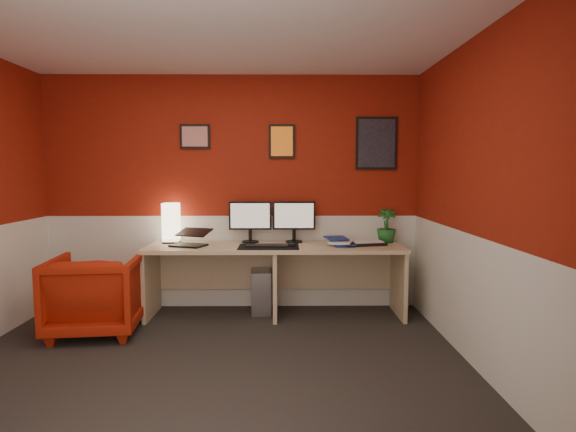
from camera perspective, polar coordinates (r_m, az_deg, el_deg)
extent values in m
cube|color=black|center=(3.68, -9.68, -18.38)|extent=(4.00, 3.50, 0.01)
cube|color=white|center=(3.52, -10.38, 22.18)|extent=(4.00, 3.50, 0.01)
cube|color=maroon|center=(5.11, -6.82, 2.81)|extent=(4.00, 0.01, 2.50)
cube|color=maroon|center=(1.68, -19.75, -2.82)|extent=(4.00, 0.01, 2.50)
cube|color=maroon|center=(3.63, 22.90, 1.35)|extent=(0.01, 3.50, 2.50)
cube|color=silver|center=(5.19, -6.73, -5.49)|extent=(4.00, 0.01, 1.00)
cube|color=silver|center=(3.75, 22.39, -10.14)|extent=(0.01, 3.50, 1.00)
cube|color=tan|center=(4.86, -1.55, -7.84)|extent=(2.60, 0.65, 0.73)
cube|color=#FFE5B2|center=(5.08, -13.99, -0.95)|extent=(0.16, 0.16, 0.40)
cube|color=black|center=(4.83, -12.01, -2.31)|extent=(0.39, 0.33, 0.22)
cube|color=black|center=(4.97, -4.62, 0.10)|extent=(0.45, 0.06, 0.58)
cube|color=black|center=(4.96, 0.74, 0.11)|extent=(0.45, 0.06, 0.58)
cube|color=black|center=(4.69, -2.36, -3.75)|extent=(0.60, 0.38, 0.01)
cube|color=black|center=(4.68, -2.55, -3.61)|extent=(0.43, 0.16, 0.02)
cube|color=black|center=(4.69, 0.43, -3.53)|extent=(0.07, 0.11, 0.03)
imported|color=navy|center=(4.80, 5.44, -3.43)|extent=(0.24, 0.31, 0.03)
imported|color=silver|center=(4.82, 5.17, -3.07)|extent=(0.30, 0.36, 0.02)
imported|color=navy|center=(4.83, 4.68, -2.77)|extent=(0.24, 0.30, 0.03)
cube|color=black|center=(4.90, 9.54, -3.28)|extent=(0.40, 0.32, 0.03)
imported|color=#19591E|center=(5.06, 11.86, -1.16)|extent=(0.24, 0.24, 0.36)
cube|color=#99999E|center=(5.06, -3.34, -8.94)|extent=(0.24, 0.47, 0.45)
imported|color=#A41F0C|center=(4.70, -22.25, -8.77)|extent=(0.85, 0.87, 0.72)
cube|color=red|center=(5.16, -11.23, 9.44)|extent=(0.32, 0.02, 0.26)
cube|color=orange|center=(5.07, -0.75, 9.05)|extent=(0.28, 0.02, 0.36)
cube|color=black|center=(5.16, 10.69, 8.66)|extent=(0.44, 0.02, 0.56)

